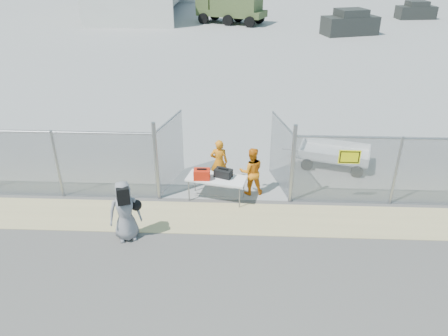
{
  "coord_description": "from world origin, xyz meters",
  "views": [
    {
      "loc": [
        0.51,
        -9.37,
        7.06
      ],
      "look_at": [
        0.0,
        2.0,
        1.1
      ],
      "focal_mm": 35.0,
      "sensor_mm": 36.0,
      "label": 1
    }
  ],
  "objects_px": {
    "folding_table": "(216,188)",
    "utility_trailer": "(334,156)",
    "security_worker_right": "(251,171)",
    "security_worker_left": "(219,162)",
    "visitor": "(125,211)"
  },
  "relations": [
    {
      "from": "utility_trailer",
      "to": "visitor",
      "type": "bearing_deg",
      "value": -127.95
    },
    {
      "from": "security_worker_right",
      "to": "visitor",
      "type": "relative_size",
      "value": 0.91
    },
    {
      "from": "folding_table",
      "to": "utility_trailer",
      "type": "relative_size",
      "value": 0.58
    },
    {
      "from": "security_worker_left",
      "to": "utility_trailer",
      "type": "height_order",
      "value": "security_worker_left"
    },
    {
      "from": "security_worker_left",
      "to": "utility_trailer",
      "type": "distance_m",
      "value": 4.24
    },
    {
      "from": "security_worker_left",
      "to": "security_worker_right",
      "type": "height_order",
      "value": "same"
    },
    {
      "from": "folding_table",
      "to": "security_worker_right",
      "type": "height_order",
      "value": "security_worker_right"
    },
    {
      "from": "security_worker_right",
      "to": "utility_trailer",
      "type": "relative_size",
      "value": 0.51
    },
    {
      "from": "security_worker_left",
      "to": "visitor",
      "type": "height_order",
      "value": "visitor"
    },
    {
      "from": "security_worker_left",
      "to": "utility_trailer",
      "type": "relative_size",
      "value": 0.51
    },
    {
      "from": "folding_table",
      "to": "utility_trailer",
      "type": "bearing_deg",
      "value": 43.87
    },
    {
      "from": "security_worker_left",
      "to": "visitor",
      "type": "xyz_separation_m",
      "value": [
        -2.27,
        -3.05,
        0.08
      ]
    },
    {
      "from": "folding_table",
      "to": "security_worker_left",
      "type": "relative_size",
      "value": 1.15
    },
    {
      "from": "security_worker_right",
      "to": "folding_table",
      "type": "bearing_deg",
      "value": 13.21
    },
    {
      "from": "security_worker_right",
      "to": "utility_trailer",
      "type": "xyz_separation_m",
      "value": [
        2.93,
        2.06,
        -0.4
      ]
    }
  ]
}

